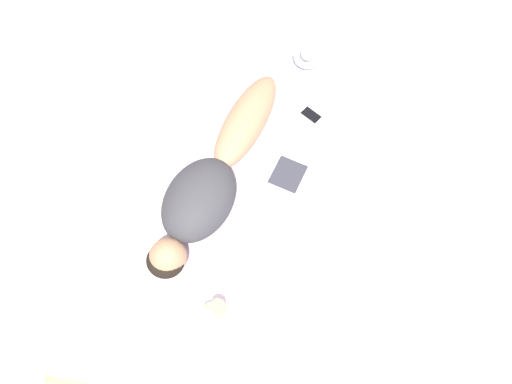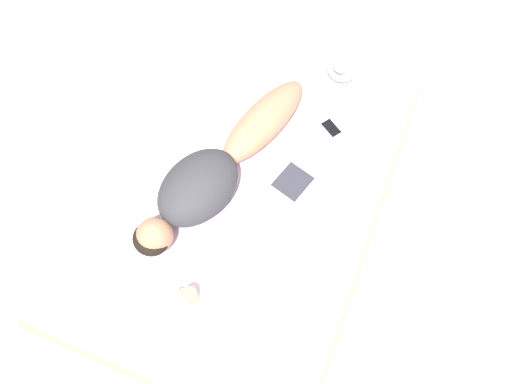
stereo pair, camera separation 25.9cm
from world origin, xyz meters
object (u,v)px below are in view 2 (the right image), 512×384
object	(u,v)px
person	(215,170)
cell_phone	(331,128)
coffee_mug	(190,296)
open_magazine	(311,195)

from	to	relation	value
person	cell_phone	world-z (taller)	person
person	coffee_mug	size ratio (longest dim) A/B	12.34
coffee_mug	cell_phone	size ratio (longest dim) A/B	0.69
cell_phone	open_magazine	bearing A→B (deg)	37.80
cell_phone	person	bearing A→B (deg)	-7.57
open_magazine	coffee_mug	size ratio (longest dim) A/B	5.24
person	coffee_mug	distance (m)	0.65
coffee_mug	cell_phone	bearing A→B (deg)	-105.28
coffee_mug	cell_phone	distance (m)	1.21
person	open_magazine	distance (m)	0.52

